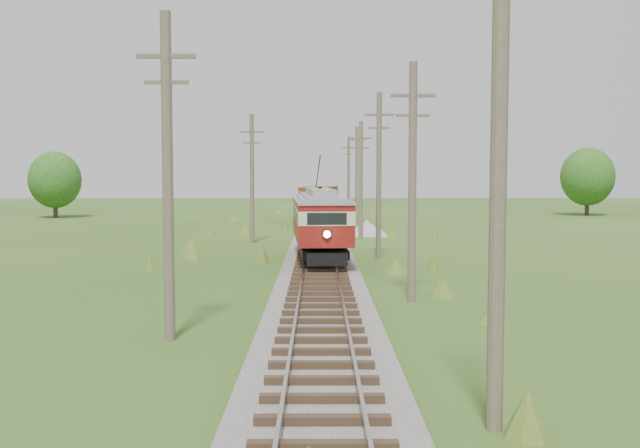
{
  "coord_description": "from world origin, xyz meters",
  "views": [
    {
      "loc": [
        -0.07,
        -7.54,
        4.61
      ],
      "look_at": [
        0.0,
        23.56,
        2.43
      ],
      "focal_mm": 40.0,
      "sensor_mm": 36.0,
      "label": 1
    }
  ],
  "objects": [
    {
      "name": "railbed_main",
      "position": [
        0.0,
        34.0,
        0.19
      ],
      "size": [
        3.6,
        96.0,
        0.57
      ],
      "color": "#605B54",
      "rests_on": "ground"
    },
    {
      "name": "streetcar",
      "position": [
        0.0,
        28.91,
        2.4
      ],
      "size": [
        3.16,
        11.06,
        5.01
      ],
      "rotation": [
        0.0,
        0.0,
        0.06
      ],
      "color": "black",
      "rests_on": "ground"
    },
    {
      "name": "gondola",
      "position": [
        0.0,
        61.96,
        2.1
      ],
      "size": [
        3.96,
        8.9,
        2.85
      ],
      "rotation": [
        0.0,
        0.0,
        -0.14
      ],
      "color": "black",
      "rests_on": "ground"
    },
    {
      "name": "gravel_pile",
      "position": [
        3.7,
        45.87,
        0.55
      ],
      "size": [
        3.24,
        3.44,
        1.18
      ],
      "color": "gray",
      "rests_on": "ground"
    },
    {
      "name": "utility_pole_r_1",
      "position": [
        3.1,
        5.0,
        4.4
      ],
      "size": [
        0.3,
        0.3,
        8.8
      ],
      "color": "brown",
      "rests_on": "ground"
    },
    {
      "name": "utility_pole_r_2",
      "position": [
        3.3,
        18.0,
        4.42
      ],
      "size": [
        1.6,
        0.3,
        8.6
      ],
      "color": "brown",
      "rests_on": "ground"
    },
    {
      "name": "utility_pole_r_3",
      "position": [
        3.2,
        31.0,
        4.63
      ],
      "size": [
        1.6,
        0.3,
        9.0
      ],
      "color": "brown",
      "rests_on": "ground"
    },
    {
      "name": "utility_pole_r_4",
      "position": [
        3.0,
        44.0,
        4.32
      ],
      "size": [
        1.6,
        0.3,
        8.4
      ],
      "color": "brown",
      "rests_on": "ground"
    },
    {
      "name": "utility_pole_r_5",
      "position": [
        3.4,
        57.0,
        4.58
      ],
      "size": [
        1.6,
        0.3,
        8.9
      ],
      "color": "brown",
      "rests_on": "ground"
    },
    {
      "name": "utility_pole_r_6",
      "position": [
        3.2,
        70.0,
        4.47
      ],
      "size": [
        1.6,
        0.3,
        8.7
      ],
      "color": "brown",
      "rests_on": "ground"
    },
    {
      "name": "utility_pole_l_a",
      "position": [
        -4.2,
        12.0,
        4.63
      ],
      "size": [
        1.6,
        0.3,
        9.0
      ],
      "color": "brown",
      "rests_on": "ground"
    },
    {
      "name": "utility_pole_l_b",
      "position": [
        -4.5,
        40.0,
        4.42
      ],
      "size": [
        1.6,
        0.3,
        8.6
      ],
      "color": "brown",
      "rests_on": "ground"
    },
    {
      "name": "tree_mid_a",
      "position": [
        -28.0,
        68.0,
        4.02
      ],
      "size": [
        5.46,
        5.46,
        7.03
      ],
      "color": "#38281C",
      "rests_on": "ground"
    },
    {
      "name": "tree_mid_b",
      "position": [
        30.0,
        72.0,
        4.33
      ],
      "size": [
        5.88,
        5.88,
        7.57
      ],
      "color": "#38281C",
      "rests_on": "ground"
    }
  ]
}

